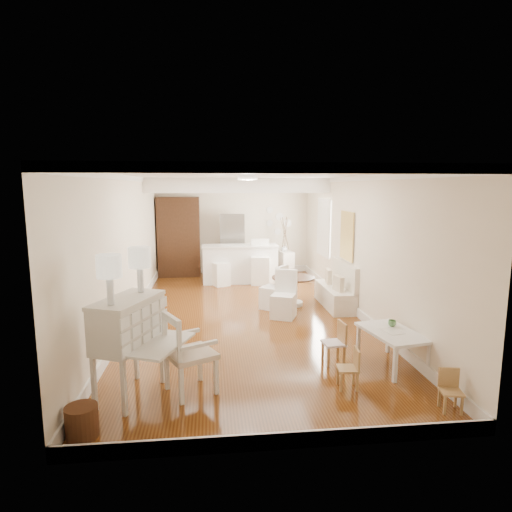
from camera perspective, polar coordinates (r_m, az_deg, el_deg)
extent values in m
plane|color=brown|center=(8.75, -1.36, -7.97)|extent=(9.00, 9.00, 0.00)
cube|color=white|center=(8.36, -1.44, 10.68)|extent=(4.50, 9.00, 0.04)
cube|color=#EDE1C9|center=(12.91, -3.04, 3.92)|extent=(4.50, 0.04, 2.80)
cube|color=#EDE1C9|center=(4.07, 3.85, -7.70)|extent=(4.50, 0.04, 2.80)
cube|color=#EDE1C9|center=(8.56, -16.58, 0.87)|extent=(0.04, 9.00, 2.80)
cube|color=#EDE1C9|center=(8.91, 13.18, 1.32)|extent=(0.04, 9.00, 2.80)
cube|color=white|center=(10.56, -2.42, 9.38)|extent=(4.50, 0.45, 0.36)
cube|color=tan|center=(9.35, 12.01, 2.65)|extent=(0.04, 0.84, 1.04)
cube|color=white|center=(11.17, 9.07, 3.77)|extent=(0.04, 1.10, 1.40)
cylinder|color=#381E11|center=(12.85, -8.43, 5.82)|extent=(0.30, 0.03, 0.30)
cylinder|color=white|center=(7.87, -1.13, 10.41)|extent=(0.36, 0.36, 0.08)
cube|color=silver|center=(5.59, -16.53, -11.63)|extent=(1.29, 1.31, 1.26)
cube|color=silver|center=(5.57, -8.71, -12.60)|extent=(0.81, 0.81, 1.05)
cylinder|color=#57311B|center=(5.10, -22.21, -19.76)|extent=(0.43, 0.43, 0.34)
cube|color=silver|center=(6.63, 17.62, -11.69)|extent=(0.82, 1.16, 0.53)
cube|color=#AA814D|center=(5.82, 12.13, -14.40)|extent=(0.29, 0.29, 0.54)
cube|color=#AF824F|center=(6.53, 10.30, -11.27)|extent=(0.33, 0.33, 0.63)
cube|color=#AD844E|center=(5.66, 24.57, -16.03)|extent=(0.28, 0.28, 0.50)
cube|color=silver|center=(9.46, 10.49, -3.74)|extent=(0.52, 1.60, 0.98)
cylinder|color=#3F2314|center=(9.46, 4.97, -4.68)|extent=(0.97, 0.97, 0.64)
cube|color=white|center=(8.53, 3.70, -5.15)|extent=(0.60, 0.61, 0.94)
cube|color=white|center=(9.14, 2.35, -4.15)|extent=(0.64, 0.64, 0.95)
cube|color=white|center=(11.65, -2.14, -1.05)|extent=(2.05, 0.65, 1.03)
cube|color=white|center=(11.30, -4.71, -1.53)|extent=(0.51, 0.51, 0.98)
cube|color=white|center=(11.41, 0.57, -0.82)|extent=(0.53, 0.53, 1.20)
cube|color=#381E11|center=(12.63, -10.23, 2.53)|extent=(1.20, 0.60, 2.30)
imported|color=silver|center=(12.63, -1.58, 1.53)|extent=(0.75, 0.65, 1.80)
cube|color=silver|center=(12.56, 3.82, -0.98)|extent=(0.48, 0.82, 0.74)
imported|color=#568F53|center=(6.75, 17.69, -8.54)|extent=(0.14, 0.14, 0.09)
imported|color=silver|center=(12.45, 3.79, 1.07)|extent=(0.22, 0.22, 0.18)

